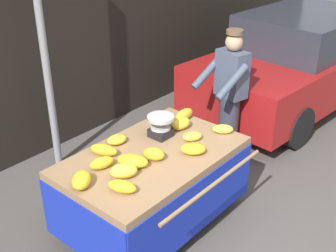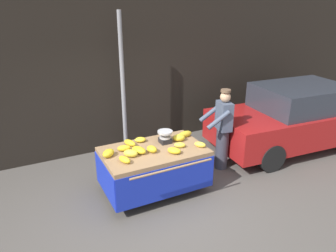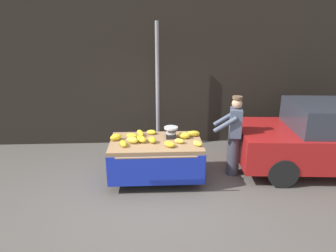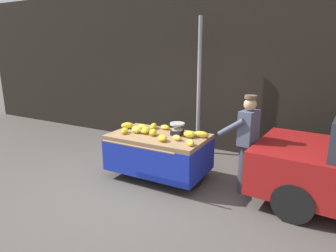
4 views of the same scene
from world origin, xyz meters
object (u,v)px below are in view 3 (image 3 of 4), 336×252
banana_bunch_10 (116,137)px  banana_bunch_11 (140,133)px  banana_bunch_4 (179,141)px  banana_bunch_2 (193,134)px  banana_bunch_3 (152,140)px  banana_bunch_1 (151,132)px  banana_bunch_9 (132,140)px  vendor_person (234,136)px  parked_car (331,138)px  banana_bunch_5 (184,135)px  street_pole (157,88)px  banana_bunch_6 (198,143)px  banana_bunch_0 (141,139)px  banana_bunch_12 (132,136)px  banana_bunch_7 (123,144)px  banana_bunch_8 (170,144)px  weighing_scale (171,132)px  banana_cart (156,151)px

banana_bunch_10 → banana_bunch_11: banana_bunch_10 is taller
banana_bunch_4 → banana_bunch_10: 1.28m
banana_bunch_2 → banana_bunch_3: 0.91m
banana_bunch_1 → banana_bunch_2: size_ratio=0.75×
banana_bunch_1 → banana_bunch_9: banana_bunch_9 is taller
banana_bunch_3 → vendor_person: (1.70, 0.27, -0.05)m
banana_bunch_3 → parked_car: bearing=5.5°
banana_bunch_4 → banana_bunch_5: bearing=64.8°
banana_bunch_1 → banana_bunch_10: 0.77m
parked_car → street_pole: bearing=158.8°
banana_bunch_3 → banana_bunch_6: (0.87, -0.20, -0.01)m
banana_bunch_0 → banana_bunch_4: (0.74, -0.12, -0.01)m
banana_bunch_0 → banana_bunch_11: 0.36m
banana_bunch_6 → banana_bunch_9: (-1.26, 0.20, 0.02)m
banana_bunch_9 → banana_bunch_12: 0.26m
street_pole → banana_bunch_9: bearing=-106.4°
banana_bunch_3 → banana_bunch_7: banana_bunch_3 is taller
parked_car → banana_bunch_8: bearing=-170.5°
vendor_person → banana_bunch_11: bearing=175.5°
banana_bunch_9 → banana_bunch_12: (-0.03, 0.26, -0.01)m
banana_bunch_0 → banana_bunch_4: bearing=-8.9°
banana_bunch_4 → vendor_person: 1.21m
banana_bunch_1 → banana_bunch_10: (-0.71, -0.31, 0.02)m
vendor_person → parked_car: vendor_person is taller
banana_bunch_8 → street_pole: bearing=95.3°
weighing_scale → banana_bunch_5: bearing=-9.4°
street_pole → banana_bunch_0: bearing=-101.5°
banana_bunch_5 → banana_bunch_8: bearing=-127.3°
banana_bunch_7 → vendor_person: 2.29m
banana_bunch_3 → banana_bunch_5: (0.65, 0.21, 0.00)m
banana_bunch_5 → banana_bunch_10: same height
banana_bunch_10 → banana_bunch_4: bearing=-10.2°
banana_bunch_11 → vendor_person: (1.95, -0.15, -0.04)m
weighing_scale → banana_bunch_2: bearing=7.7°
banana_bunch_5 → banana_cart: bearing=-168.0°
weighing_scale → banana_bunch_10: size_ratio=1.11×
banana_bunch_1 → banana_bunch_7: size_ratio=0.81×
banana_bunch_2 → banana_bunch_5: banana_bunch_5 is taller
banana_bunch_0 → banana_bunch_2: 1.09m
banana_bunch_0 → banana_bunch_10: bearing=167.9°
street_pole → banana_bunch_10: (-0.87, -1.63, -0.65)m
banana_bunch_0 → banana_bunch_8: bearing=-27.7°
banana_bunch_3 → banana_bunch_12: size_ratio=0.90×
parked_car → banana_bunch_2: bearing=-178.9°
parked_car → banana_bunch_0: bearing=-175.7°
banana_bunch_5 → banana_bunch_8: 0.53m
banana_bunch_0 → banana_bunch_9: (-0.18, -0.06, 0.01)m
banana_bunch_3 → banana_bunch_0: bearing=162.2°
banana_bunch_5 → banana_bunch_7: 1.25m
banana_bunch_1 → vendor_person: vendor_person is taller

